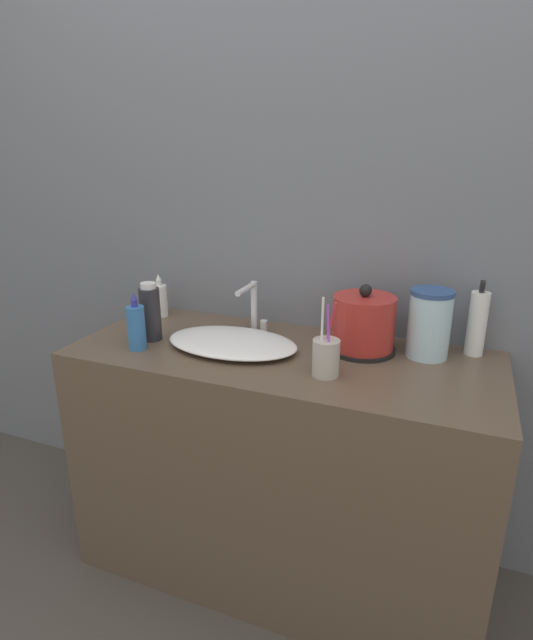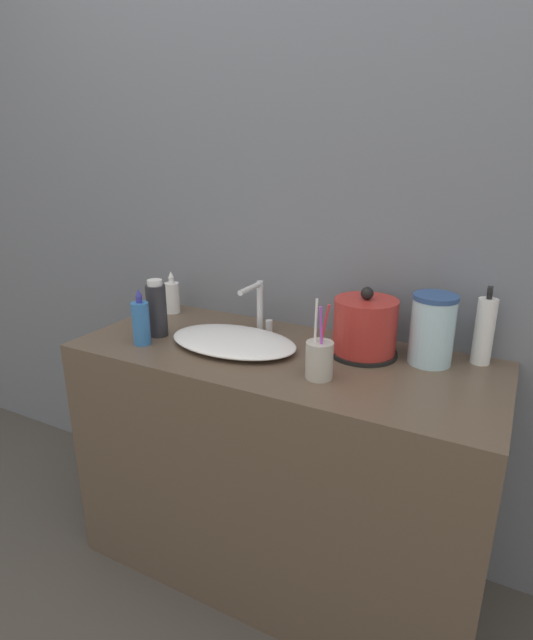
{
  "view_description": "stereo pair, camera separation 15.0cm",
  "coord_description": "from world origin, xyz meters",
  "px_view_note": "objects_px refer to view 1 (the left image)",
  "views": [
    {
      "loc": [
        0.48,
        -1.05,
        1.39
      ],
      "look_at": [
        -0.05,
        0.27,
        0.9
      ],
      "focal_mm": 28.0,
      "sensor_mm": 36.0,
      "label": 1
    },
    {
      "loc": [
        0.62,
        -0.99,
        1.39
      ],
      "look_at": [
        -0.05,
        0.27,
        0.9
      ],
      "focal_mm": 28.0,
      "sensor_mm": 36.0,
      "label": 2
    }
  ],
  "objects_px": {
    "electric_kettle": "(363,326)",
    "hand_cream_bottle": "(136,327)",
    "lotion_bottle": "(477,323)",
    "faucet": "(253,304)",
    "shampoo_bottle": "(150,313)",
    "toothbrush_cup": "(326,357)",
    "mouthwash_bottle": "(160,300)",
    "water_pitcher": "(429,324)"
  },
  "relations": [
    {
      "from": "electric_kettle",
      "to": "mouthwash_bottle",
      "type": "bearing_deg",
      "value": 175.48
    },
    {
      "from": "toothbrush_cup",
      "to": "mouthwash_bottle",
      "type": "relative_size",
      "value": 1.38
    },
    {
      "from": "toothbrush_cup",
      "to": "mouthwash_bottle",
      "type": "distance_m",
      "value": 0.76
    },
    {
      "from": "electric_kettle",
      "to": "hand_cream_bottle",
      "type": "distance_m",
      "value": 0.69
    },
    {
      "from": "lotion_bottle",
      "to": "faucet",
      "type": "bearing_deg",
      "value": -174.28
    },
    {
      "from": "electric_kettle",
      "to": "mouthwash_bottle",
      "type": "relative_size",
      "value": 1.32
    },
    {
      "from": "electric_kettle",
      "to": "lotion_bottle",
      "type": "bearing_deg",
      "value": 17.07
    },
    {
      "from": "lotion_bottle",
      "to": "shampoo_bottle",
      "type": "height_order",
      "value": "lotion_bottle"
    },
    {
      "from": "hand_cream_bottle",
      "to": "mouthwash_bottle",
      "type": "bearing_deg",
      "value": 110.85
    },
    {
      "from": "lotion_bottle",
      "to": "shampoo_bottle",
      "type": "relative_size",
      "value": 1.21
    },
    {
      "from": "shampoo_bottle",
      "to": "hand_cream_bottle",
      "type": "height_order",
      "value": "shampoo_bottle"
    },
    {
      "from": "lotion_bottle",
      "to": "water_pitcher",
      "type": "distance_m",
      "value": 0.15
    },
    {
      "from": "toothbrush_cup",
      "to": "mouthwash_bottle",
      "type": "height_order",
      "value": "toothbrush_cup"
    },
    {
      "from": "water_pitcher",
      "to": "shampoo_bottle",
      "type": "bearing_deg",
      "value": -167.44
    },
    {
      "from": "toothbrush_cup",
      "to": "shampoo_bottle",
      "type": "xyz_separation_m",
      "value": [
        -0.6,
        0.06,
        0.04
      ]
    },
    {
      "from": "toothbrush_cup",
      "to": "water_pitcher",
      "type": "relative_size",
      "value": 1.08
    },
    {
      "from": "mouthwash_bottle",
      "to": "water_pitcher",
      "type": "height_order",
      "value": "water_pitcher"
    },
    {
      "from": "faucet",
      "to": "electric_kettle",
      "type": "distance_m",
      "value": 0.38
    },
    {
      "from": "electric_kettle",
      "to": "lotion_bottle",
      "type": "distance_m",
      "value": 0.33
    },
    {
      "from": "toothbrush_cup",
      "to": "lotion_bottle",
      "type": "xyz_separation_m",
      "value": [
        0.38,
        0.31,
        0.04
      ]
    },
    {
      "from": "faucet",
      "to": "water_pitcher",
      "type": "distance_m",
      "value": 0.56
    },
    {
      "from": "mouthwash_bottle",
      "to": "water_pitcher",
      "type": "xyz_separation_m",
      "value": [
        0.95,
        -0.03,
        0.04
      ]
    },
    {
      "from": "hand_cream_bottle",
      "to": "water_pitcher",
      "type": "xyz_separation_m",
      "value": [
        0.84,
        0.27,
        0.03
      ]
    },
    {
      "from": "lotion_bottle",
      "to": "hand_cream_bottle",
      "type": "distance_m",
      "value": 1.03
    },
    {
      "from": "electric_kettle",
      "to": "mouthwash_bottle",
      "type": "xyz_separation_m",
      "value": [
        -0.76,
        0.06,
        -0.02
      ]
    },
    {
      "from": "faucet",
      "to": "hand_cream_bottle",
      "type": "bearing_deg",
      "value": -135.1
    },
    {
      "from": "electric_kettle",
      "to": "shampoo_bottle",
      "type": "xyz_separation_m",
      "value": [
        -0.66,
        -0.16,
        0.01
      ]
    },
    {
      "from": "electric_kettle",
      "to": "shampoo_bottle",
      "type": "height_order",
      "value": "electric_kettle"
    },
    {
      "from": "faucet",
      "to": "water_pitcher",
      "type": "relative_size",
      "value": 0.84
    },
    {
      "from": "lotion_bottle",
      "to": "water_pitcher",
      "type": "relative_size",
      "value": 1.12
    },
    {
      "from": "toothbrush_cup",
      "to": "hand_cream_bottle",
      "type": "bearing_deg",
      "value": -177.05
    },
    {
      "from": "faucet",
      "to": "toothbrush_cup",
      "type": "xyz_separation_m",
      "value": [
        0.32,
        -0.24,
        -0.04
      ]
    },
    {
      "from": "lotion_bottle",
      "to": "shampoo_bottle",
      "type": "bearing_deg",
      "value": -165.28
    },
    {
      "from": "faucet",
      "to": "lotion_bottle",
      "type": "xyz_separation_m",
      "value": [
        0.69,
        0.07,
        0.0
      ]
    },
    {
      "from": "faucet",
      "to": "hand_cream_bottle",
      "type": "xyz_separation_m",
      "value": [
        -0.27,
        -0.27,
        -0.03
      ]
    },
    {
      "from": "electric_kettle",
      "to": "water_pitcher",
      "type": "bearing_deg",
      "value": 9.01
    },
    {
      "from": "faucet",
      "to": "electric_kettle",
      "type": "xyz_separation_m",
      "value": [
        0.38,
        -0.03,
        -0.02
      ]
    },
    {
      "from": "toothbrush_cup",
      "to": "lotion_bottle",
      "type": "relative_size",
      "value": 0.96
    },
    {
      "from": "lotion_bottle",
      "to": "water_pitcher",
      "type": "height_order",
      "value": "lotion_bottle"
    },
    {
      "from": "shampoo_bottle",
      "to": "hand_cream_bottle",
      "type": "distance_m",
      "value": 0.09
    },
    {
      "from": "faucet",
      "to": "hand_cream_bottle",
      "type": "relative_size",
      "value": 0.95
    },
    {
      "from": "lotion_bottle",
      "to": "toothbrush_cup",
      "type": "bearing_deg",
      "value": -140.33
    }
  ]
}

